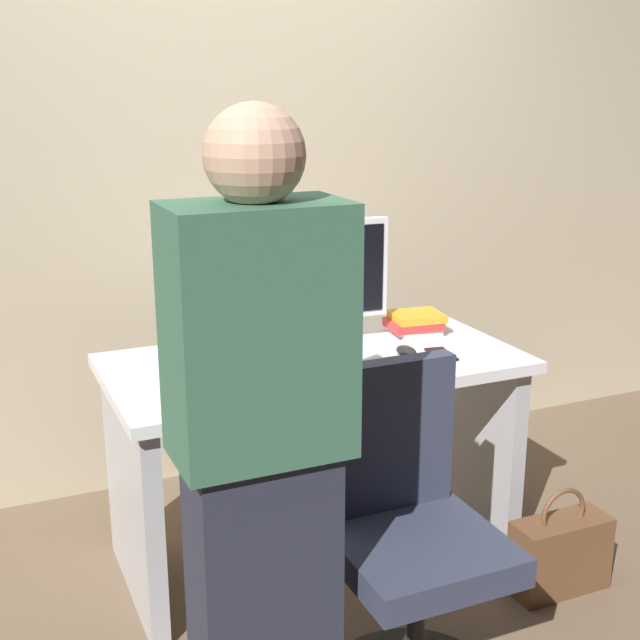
{
  "coord_description": "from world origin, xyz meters",
  "views": [
    {
      "loc": [
        -1.1,
        -2.55,
        1.68
      ],
      "look_at": [
        0.0,
        -0.05,
        0.9
      ],
      "focal_mm": 47.45,
      "sensor_mm": 36.0,
      "label": 1
    }
  ],
  "objects_px": {
    "mouse": "(406,351)",
    "book_stack": "(415,323)",
    "office_chair": "(408,551)",
    "desk": "(314,421)",
    "person_at_desk": "(261,456)",
    "handbag": "(560,553)",
    "cell_phone": "(441,354)",
    "cup_near_keyboard": "(188,381)",
    "monitor": "(316,277)",
    "keyboard": "(324,367)"
  },
  "relations": [
    {
      "from": "monitor",
      "to": "handbag",
      "type": "bearing_deg",
      "value": -48.57
    },
    {
      "from": "keyboard",
      "to": "cup_near_keyboard",
      "type": "bearing_deg",
      "value": -173.51
    },
    {
      "from": "office_chair",
      "to": "monitor",
      "type": "distance_m",
      "value": 1.06
    },
    {
      "from": "cell_phone",
      "to": "keyboard",
      "type": "bearing_deg",
      "value": -174.92
    },
    {
      "from": "keyboard",
      "to": "cell_phone",
      "type": "relative_size",
      "value": 2.99
    },
    {
      "from": "person_at_desk",
      "to": "handbag",
      "type": "height_order",
      "value": "person_at_desk"
    },
    {
      "from": "desk",
      "to": "office_chair",
      "type": "height_order",
      "value": "office_chair"
    },
    {
      "from": "office_chair",
      "to": "monitor",
      "type": "height_order",
      "value": "monitor"
    },
    {
      "from": "desk",
      "to": "office_chair",
      "type": "xyz_separation_m",
      "value": [
        -0.04,
        -0.75,
        -0.09
      ]
    },
    {
      "from": "person_at_desk",
      "to": "keyboard",
      "type": "relative_size",
      "value": 3.81
    },
    {
      "from": "monitor",
      "to": "keyboard",
      "type": "relative_size",
      "value": 1.26
    },
    {
      "from": "keyboard",
      "to": "cup_near_keyboard",
      "type": "height_order",
      "value": "cup_near_keyboard"
    },
    {
      "from": "monitor",
      "to": "cup_near_keyboard",
      "type": "xyz_separation_m",
      "value": [
        -0.56,
        -0.31,
        -0.21
      ]
    },
    {
      "from": "person_at_desk",
      "to": "monitor",
      "type": "distance_m",
      "value": 1.14
    },
    {
      "from": "book_stack",
      "to": "desk",
      "type": "bearing_deg",
      "value": -166.54
    },
    {
      "from": "keyboard",
      "to": "mouse",
      "type": "height_order",
      "value": "mouse"
    },
    {
      "from": "person_at_desk",
      "to": "keyboard",
      "type": "height_order",
      "value": "person_at_desk"
    },
    {
      "from": "book_stack",
      "to": "handbag",
      "type": "relative_size",
      "value": 0.58
    },
    {
      "from": "office_chair",
      "to": "cup_near_keyboard",
      "type": "height_order",
      "value": "office_chair"
    },
    {
      "from": "cup_near_keyboard",
      "to": "book_stack",
      "type": "height_order",
      "value": "cup_near_keyboard"
    },
    {
      "from": "cup_near_keyboard",
      "to": "handbag",
      "type": "bearing_deg",
      "value": -17.99
    },
    {
      "from": "office_chair",
      "to": "handbag",
      "type": "bearing_deg",
      "value": 15.47
    },
    {
      "from": "person_at_desk",
      "to": "mouse",
      "type": "relative_size",
      "value": 16.39
    },
    {
      "from": "desk",
      "to": "person_at_desk",
      "type": "height_order",
      "value": "person_at_desk"
    },
    {
      "from": "cup_near_keyboard",
      "to": "book_stack",
      "type": "xyz_separation_m",
      "value": [
        0.96,
        0.29,
        -0.01
      ]
    },
    {
      "from": "office_chair",
      "to": "mouse",
      "type": "height_order",
      "value": "office_chair"
    },
    {
      "from": "book_stack",
      "to": "office_chair",
      "type": "bearing_deg",
      "value": -120.58
    },
    {
      "from": "book_stack",
      "to": "handbag",
      "type": "distance_m",
      "value": 0.96
    },
    {
      "from": "office_chair",
      "to": "cell_phone",
      "type": "relative_size",
      "value": 6.53
    },
    {
      "from": "office_chair",
      "to": "person_at_desk",
      "type": "bearing_deg",
      "value": -168.07
    },
    {
      "from": "mouse",
      "to": "cell_phone",
      "type": "distance_m",
      "value": 0.12
    },
    {
      "from": "monitor",
      "to": "keyboard",
      "type": "xyz_separation_m",
      "value": [
        -0.08,
        -0.25,
        -0.25
      ]
    },
    {
      "from": "person_at_desk",
      "to": "monitor",
      "type": "xyz_separation_m",
      "value": [
        0.57,
        0.98,
        0.17
      ]
    },
    {
      "from": "desk",
      "to": "cup_near_keyboard",
      "type": "bearing_deg",
      "value": -160.15
    },
    {
      "from": "monitor",
      "to": "keyboard",
      "type": "height_order",
      "value": "monitor"
    },
    {
      "from": "desk",
      "to": "keyboard",
      "type": "distance_m",
      "value": 0.28
    },
    {
      "from": "cell_phone",
      "to": "cup_near_keyboard",
      "type": "bearing_deg",
      "value": -169.94
    },
    {
      "from": "office_chair",
      "to": "book_stack",
      "type": "xyz_separation_m",
      "value": [
        0.51,
        0.86,
        0.37
      ]
    },
    {
      "from": "mouse",
      "to": "cup_near_keyboard",
      "type": "height_order",
      "value": "cup_near_keyboard"
    },
    {
      "from": "monitor",
      "to": "book_stack",
      "type": "bearing_deg",
      "value": -2.29
    },
    {
      "from": "person_at_desk",
      "to": "book_stack",
      "type": "relative_size",
      "value": 7.44
    },
    {
      "from": "person_at_desk",
      "to": "cell_phone",
      "type": "relative_size",
      "value": 11.38
    },
    {
      "from": "desk",
      "to": "keyboard",
      "type": "height_order",
      "value": "keyboard"
    },
    {
      "from": "cup_near_keyboard",
      "to": "book_stack",
      "type": "bearing_deg",
      "value": 16.8
    },
    {
      "from": "monitor",
      "to": "keyboard",
      "type": "distance_m",
      "value": 0.36
    },
    {
      "from": "person_at_desk",
      "to": "book_stack",
      "type": "xyz_separation_m",
      "value": [
        0.97,
        0.96,
        -0.04
      ]
    },
    {
      "from": "office_chair",
      "to": "book_stack",
      "type": "bearing_deg",
      "value": 59.42
    },
    {
      "from": "person_at_desk",
      "to": "cell_phone",
      "type": "distance_m",
      "value": 1.16
    },
    {
      "from": "book_stack",
      "to": "cell_phone",
      "type": "xyz_separation_m",
      "value": [
        -0.05,
        -0.26,
        -0.04
      ]
    },
    {
      "from": "mouse",
      "to": "book_stack",
      "type": "distance_m",
      "value": 0.27
    }
  ]
}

